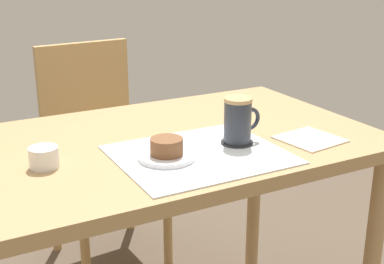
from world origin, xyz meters
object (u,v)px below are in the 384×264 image
at_px(pastry_plate, 167,157).
at_px(coffee_mug, 238,120).
at_px(pastry, 167,146).
at_px(dining_table, 154,170).
at_px(wooden_chair, 99,141).
at_px(sugar_bowl, 44,157).

distance_m(pastry_plate, coffee_mug, 0.22).
bearing_deg(pastry, dining_table, 78.89).
relative_size(wooden_chair, pastry_plate, 6.27).
bearing_deg(sugar_bowl, coffee_mug, -9.90).
bearing_deg(sugar_bowl, dining_table, 9.54).
bearing_deg(sugar_bowl, pastry_plate, -19.69).
height_order(coffee_mug, sugar_bowl, coffee_mug).
xyz_separation_m(dining_table, coffee_mug, (0.18, -0.14, 0.16)).
relative_size(pastry, coffee_mug, 0.67).
bearing_deg(wooden_chair, coffee_mug, 92.87).
distance_m(wooden_chair, pastry_plate, 0.93).
height_order(wooden_chair, sugar_bowl, wooden_chair).
height_order(wooden_chair, pastry, wooden_chair).
relative_size(wooden_chair, pastry, 11.01).
xyz_separation_m(wooden_chair, pastry, (-0.11, -0.88, 0.29)).
distance_m(dining_table, sugar_bowl, 0.33).
height_order(pastry, sugar_bowl, pastry).
relative_size(pastry_plate, sugar_bowl, 2.01).
bearing_deg(sugar_bowl, wooden_chair, 63.81).
height_order(pastry_plate, pastry, pastry).
bearing_deg(pastry_plate, coffee_mug, 3.45).
relative_size(dining_table, wooden_chair, 1.39).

